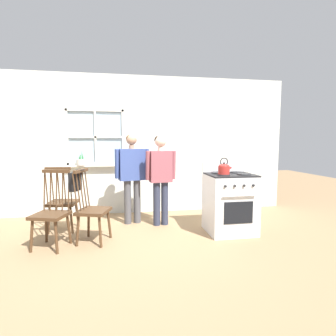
{
  "coord_description": "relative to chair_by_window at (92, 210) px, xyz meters",
  "views": [
    {
      "loc": [
        -0.13,
        -3.83,
        1.42
      ],
      "look_at": [
        0.57,
        0.28,
        1.0
      ],
      "focal_mm": 28.0,
      "sensor_mm": 36.0,
      "label": 1
    }
  ],
  "objects": [
    {
      "name": "ground_plane",
      "position": [
        0.58,
        0.1,
        -0.46
      ],
      "size": [
        16.0,
        16.0,
        0.0
      ],
      "primitive_type": "plane",
      "color": "#937551"
    },
    {
      "name": "wall_back",
      "position": [
        0.61,
        1.5,
        0.88
      ],
      "size": [
        6.4,
        0.16,
        2.7
      ],
      "color": "silver",
      "rests_on": "ground_plane"
    },
    {
      "name": "chair_by_window",
      "position": [
        0.0,
        0.0,
        0.0
      ],
      "size": [
        0.51,
        0.52,
        1.04
      ],
      "rotation": [
        0.0,
        0.0,
        1.26
      ],
      "color": "#4C331E",
      "rests_on": "ground_plane"
    },
    {
      "name": "chair_near_wall",
      "position": [
        -0.52,
        0.56,
        0.0
      ],
      "size": [
        0.46,
        0.45,
        1.04
      ],
      "rotation": [
        0.0,
        0.0,
        3.04
      ],
      "color": "#4C331E",
      "rests_on": "ground_plane"
    },
    {
      "name": "chair_center_cluster",
      "position": [
        -0.52,
        -0.1,
        0.0
      ],
      "size": [
        0.52,
        0.51,
        1.04
      ],
      "rotation": [
        0.0,
        0.0,
        -0.3
      ],
      "color": "#4C331E",
      "rests_on": "ground_plane"
    },
    {
      "name": "person_elderly_left",
      "position": [
        0.59,
        0.77,
        0.47
      ],
      "size": [
        0.6,
        0.3,
        1.55
      ],
      "rotation": [
        0.0,
        0.0,
        0.21
      ],
      "color": "#4C4C51",
      "rests_on": "ground_plane"
    },
    {
      "name": "person_teen_center",
      "position": [
        1.06,
        0.6,
        0.46
      ],
      "size": [
        0.52,
        0.24,
        1.53
      ],
      "rotation": [
        0.0,
        0.0,
        0.1
      ],
      "color": "#2D3347",
      "rests_on": "ground_plane"
    },
    {
      "name": "stove",
      "position": [
        2.08,
        0.06,
        0.02
      ],
      "size": [
        0.71,
        0.68,
        1.08
      ],
      "color": "silver",
      "rests_on": "ground_plane"
    },
    {
      "name": "kettle",
      "position": [
        1.92,
        -0.07,
        0.57
      ],
      "size": [
        0.21,
        0.17,
        0.25
      ],
      "color": "red",
      "rests_on": "stove"
    },
    {
      "name": "potted_plant",
      "position": [
        -0.34,
        1.41,
        0.59
      ],
      "size": [
        0.17,
        0.17,
        0.27
      ],
      "color": "beige",
      "rests_on": "wall_back"
    },
    {
      "name": "handbag",
      "position": [
        -0.22,
        0.07,
        0.41
      ],
      "size": [
        0.23,
        0.24,
        0.31
      ],
      "color": "black",
      "rests_on": "chair_by_window"
    }
  ]
}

